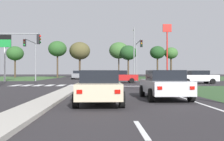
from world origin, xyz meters
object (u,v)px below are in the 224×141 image
object	(u,v)px
traffic_signal_far_left	(32,53)
fuel_price_totem	(5,47)
fastfood_pole_sign	(167,39)
treeline_second	(57,49)
treeline_seventh	(171,53)
car_beige_second	(99,87)
traffic_signal_far_right	(138,53)
car_silver_third	(164,84)
treeline_sixth	(157,53)
car_red_near	(119,77)
treeline_third	(80,51)
traffic_signal_near_left	(14,48)
car_white_fifth	(197,77)
treeline_fifth	(128,53)
street_lamp_third	(134,50)
treeline_fourth	(119,51)
car_grey_fourth	(78,75)
treeline_near	(15,54)

from	to	relation	value
traffic_signal_far_left	fuel_price_totem	distance (m)	4.17
fastfood_pole_sign	treeline_second	size ratio (longest dim) A/B	1.27
fastfood_pole_sign	treeline_seventh	size ratio (longest dim) A/B	1.43
car_beige_second	traffic_signal_far_right	bearing A→B (deg)	78.22
car_silver_third	treeline_sixth	distance (m)	53.86
car_red_near	car_beige_second	distance (m)	20.41
car_silver_third	treeline_third	distance (m)	50.88
traffic_signal_near_left	car_white_fifth	bearing A→B (deg)	12.21
traffic_signal_far_right	treeline_fifth	bearing A→B (deg)	87.40
treeline_second	treeline_third	distance (m)	5.57
traffic_signal_far_left	car_white_fifth	bearing A→B (deg)	-18.20
car_beige_second	car_red_near	bearing A→B (deg)	83.90
car_red_near	traffic_signal_far_left	size ratio (longest dim) A/B	0.76
street_lamp_third	fuel_price_totem	world-z (taller)	street_lamp_third
car_beige_second	street_lamp_third	world-z (taller)	street_lamp_third
car_silver_third	car_red_near	bearing A→B (deg)	93.50
traffic_signal_far_right	treeline_fifth	xyz separation A→B (m)	(1.20, 26.54, 2.05)
treeline_fifth	traffic_signal_near_left	bearing A→B (deg)	-111.45
car_silver_third	traffic_signal_near_left	size ratio (longest dim) A/B	0.80
car_red_near	street_lamp_third	distance (m)	16.52
car_red_near	treeline_third	world-z (taller)	treeline_third
traffic_signal_near_left	traffic_signal_far_right	world-z (taller)	traffic_signal_far_right
fuel_price_totem	car_silver_third	bearing A→B (deg)	-53.75
treeline_third	traffic_signal_near_left	bearing A→B (deg)	-94.13
fuel_price_totem	treeline_fourth	xyz separation A→B (m)	(18.19, 28.02, 1.97)
treeline_second	treeline_third	world-z (taller)	treeline_third
treeline_fifth	treeline_fourth	bearing A→B (deg)	138.55
car_beige_second	treeline_second	bearing A→B (deg)	102.44
car_silver_third	treeline_sixth	xyz separation A→B (m)	(11.07, 52.40, 5.67)
car_red_near	street_lamp_third	bearing A→B (deg)	166.39
car_red_near	car_grey_fourth	xyz separation A→B (m)	(-6.91, 16.17, 0.02)
car_beige_second	traffic_signal_far_right	xyz separation A→B (m)	(5.19, 24.89, 3.35)
car_beige_second	street_lamp_third	xyz separation A→B (m)	(5.90, 35.71, 4.67)
car_red_near	car_white_fifth	distance (m)	9.32
car_beige_second	car_silver_third	world-z (taller)	car_silver_third
traffic_signal_near_left	treeline_fifth	size ratio (longest dim) A/B	0.67
traffic_signal_far_left	treeline_near	world-z (taller)	treeline_near
car_grey_fourth	treeline_sixth	distance (m)	26.63
fastfood_pole_sign	traffic_signal_far_left	bearing A→B (deg)	-146.88
fastfood_pole_sign	treeline_fifth	size ratio (longest dim) A/B	1.40
treeline_second	treeline_sixth	distance (m)	25.72
car_silver_third	treeline_seventh	size ratio (longest dim) A/B	0.55
car_red_near	traffic_signal_near_left	distance (m)	12.94
car_grey_fourth	traffic_signal_far_left	size ratio (longest dim) A/B	0.76
car_red_near	traffic_signal_far_left	distance (m)	13.39
fuel_price_totem	treeline_sixth	bearing A→B (deg)	45.32
fastfood_pole_sign	treeline_third	bearing A→B (deg)	148.80
street_lamp_third	treeline_second	distance (m)	21.68
treeline_second	treeline_fourth	distance (m)	15.57
street_lamp_third	treeline_near	size ratio (longest dim) A/B	1.30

